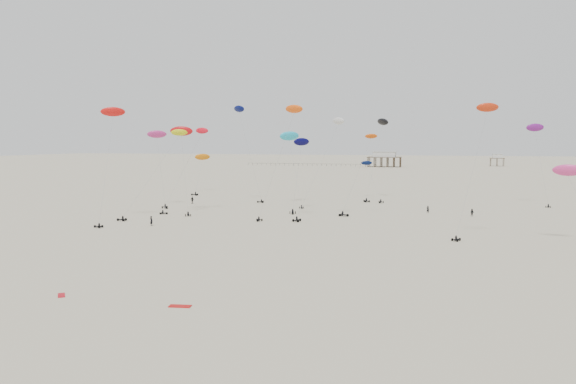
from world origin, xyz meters
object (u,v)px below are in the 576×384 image
(pavilion_main, at_px, (384,160))
(rig_9, at_px, (111,127))
(rig_4, at_px, (299,164))
(spectator_0, at_px, (151,226))
(rig_0, at_px, (286,134))
(pavilion_small, at_px, (497,161))

(pavilion_main, xyz_separation_m, rig_9, (-27.64, -260.54, 14.97))
(rig_4, distance_m, spectator_0, 38.13)
(rig_0, bearing_deg, rig_4, -84.89)
(pavilion_small, height_order, rig_4, rig_4)
(pavilion_main, height_order, spectator_0, pavilion_main)
(rig_0, xyz_separation_m, spectator_0, (-23.05, -14.25, -17.83))
(pavilion_main, height_order, rig_0, rig_0)
(rig_4, bearing_deg, rig_0, 79.55)
(pavilion_small, relative_size, rig_9, 0.37)
(pavilion_main, relative_size, rig_4, 1.22)
(pavilion_small, xyz_separation_m, rig_4, (-64.99, -265.15, 7.60))
(rig_9, bearing_deg, pavilion_small, -17.05)
(pavilion_small, bearing_deg, rig_4, -103.77)
(rig_4, height_order, spectator_0, rig_4)
(rig_4, bearing_deg, pavilion_main, -103.98)
(rig_9, bearing_deg, spectator_0, -108.02)
(pavilion_small, bearing_deg, rig_0, -102.82)
(pavilion_main, xyz_separation_m, pavilion_small, (70.00, 30.00, -0.74))
(pavilion_small, height_order, rig_9, rig_9)
(pavilion_small, distance_m, rig_9, 306.91)
(spectator_0, bearing_deg, rig_9, 4.59)
(rig_4, relative_size, spectator_0, 7.80)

